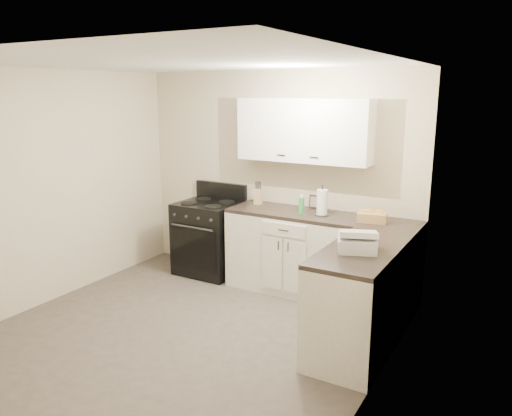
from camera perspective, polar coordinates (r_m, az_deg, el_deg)
The scene contains 19 objects.
floor at distance 4.97m, azimuth -7.85°, elevation -14.03°, with size 3.60×3.60×0.00m, color #473F38.
ceiling at distance 4.43m, azimuth -8.90°, elevation 16.10°, with size 3.60×3.60×0.00m, color white.
wall_back at distance 6.03m, azimuth 2.27°, elevation 3.51°, with size 3.60×3.60×0.00m, color beige.
wall_right at distance 3.73m, azimuth 13.99°, elevation -2.96°, with size 3.60×3.60×0.00m, color beige.
wall_left at distance 5.81m, azimuth -22.47°, elevation 2.14°, with size 3.60×3.60×0.00m, color beige.
base_cabinets_back at distance 5.78m, azimuth 4.56°, elevation -5.15°, with size 1.55×0.60×0.90m, color white.
base_cabinets_right at distance 4.85m, azimuth 12.86°, elevation -9.13°, with size 0.60×1.90×0.90m, color white.
countertop_back at distance 5.65m, azimuth 4.64°, elevation -0.61°, with size 1.55×0.60×0.04m, color black.
countertop_right at distance 4.69m, azimuth 13.15°, elevation -3.81°, with size 0.60×1.90×0.04m, color black.
upper_cabinets at distance 5.64m, azimuth 5.48°, elevation 8.83°, with size 1.55×0.30×0.70m, color white.
stove at distance 6.33m, azimuth -5.41°, elevation -3.41°, with size 0.75×0.64×0.90m, color black.
knife_block at distance 5.97m, azimuth 0.24°, elevation 1.31°, with size 0.09×0.08×0.19m, color tan.
paper_towel at distance 5.49m, azimuth 7.57°, elevation 0.64°, with size 0.12×0.12×0.28m, color white.
soap_bottle at distance 5.51m, azimuth 5.21°, elevation 0.25°, with size 0.06×0.06×0.19m, color #389348.
picture_frame at distance 5.81m, azimuth 6.68°, elevation 0.73°, with size 0.12×0.02×0.15m, color black.
wicker_basket at distance 5.32m, azimuth 13.12°, elevation -1.03°, with size 0.29×0.20×0.10m, color tan.
countertop_grill at distance 4.33m, azimuth 11.47°, elevation -4.05°, with size 0.32×0.30×0.12m, color silver.
oven_mitt_near at distance 4.46m, azimuth 6.86°, elevation -9.89°, with size 0.02×0.15×0.26m, color black.
oven_mitt_far at distance 4.57m, azimuth 7.43°, elevation -9.78°, with size 0.02×0.14×0.24m, color black.
Camera 1 is at (2.75, -3.47, 2.26)m, focal length 35.00 mm.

